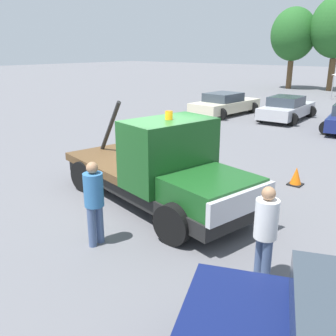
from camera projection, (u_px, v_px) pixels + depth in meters
ground_plane at (154, 202)px, 9.93m from camera, size 160.00×160.00×0.00m
tow_truck at (162, 171)px, 9.36m from camera, size 6.22×3.17×2.51m
person_near_truck at (266, 228)px, 6.25m from camera, size 0.39×0.39×1.77m
person_at_hood at (94, 198)px, 7.50m from camera, size 0.40×0.40×1.79m
parked_car_cream at (225, 104)px, 22.69m from camera, size 2.73×5.02×1.34m
parked_car_silver at (287, 108)px, 21.08m from camera, size 2.55×4.74×1.34m
tree_left at (293, 35)px, 36.07m from camera, size 4.28×4.28×7.65m
traffic_cone at (296, 177)px, 11.09m from camera, size 0.40×0.40×0.55m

